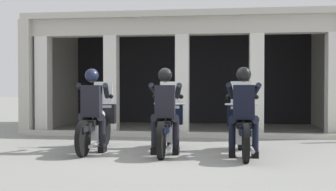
# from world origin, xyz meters

# --- Properties ---
(ground_plane) EXTENTS (80.00, 80.00, 0.00)m
(ground_plane) POSITION_xyz_m (0.00, 3.00, 0.00)
(ground_plane) COLOR gray
(station_building) EXTENTS (8.66, 4.12, 3.19)m
(station_building) POSITION_xyz_m (0.06, 4.96, 1.98)
(station_building) COLOR black
(station_building) RESTS_ON ground
(kerb_strip) EXTENTS (8.16, 0.24, 0.12)m
(kerb_strip) POSITION_xyz_m (0.06, 2.46, 0.06)
(kerb_strip) COLOR #B7B5AD
(kerb_strip) RESTS_ON ground
(motorcycle_left) EXTENTS (0.62, 2.04, 1.35)m
(motorcycle_left) POSITION_xyz_m (-1.41, 0.21, 0.50)
(motorcycle_left) COLOR black
(motorcycle_left) RESTS_ON ground
(police_officer_left) EXTENTS (0.63, 0.61, 1.58)m
(police_officer_left) POSITION_xyz_m (-1.41, -0.08, 0.94)
(police_officer_left) COLOR black
(police_officer_left) RESTS_ON ground
(motorcycle_center) EXTENTS (0.62, 2.04, 1.35)m
(motorcycle_center) POSITION_xyz_m (0.00, 0.14, 0.50)
(motorcycle_center) COLOR black
(motorcycle_center) RESTS_ON ground
(police_officer_center) EXTENTS (0.63, 0.61, 1.58)m
(police_officer_center) POSITION_xyz_m (0.00, -0.15, 0.94)
(police_officer_center) COLOR black
(police_officer_center) RESTS_ON ground
(motorcycle_right) EXTENTS (0.62, 2.04, 1.35)m
(motorcycle_right) POSITION_xyz_m (1.41, -0.02, 0.50)
(motorcycle_right) COLOR black
(motorcycle_right) RESTS_ON ground
(police_officer_right) EXTENTS (0.63, 0.61, 1.58)m
(police_officer_right) POSITION_xyz_m (1.41, -0.30, 0.94)
(police_officer_right) COLOR black
(police_officer_right) RESTS_ON ground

